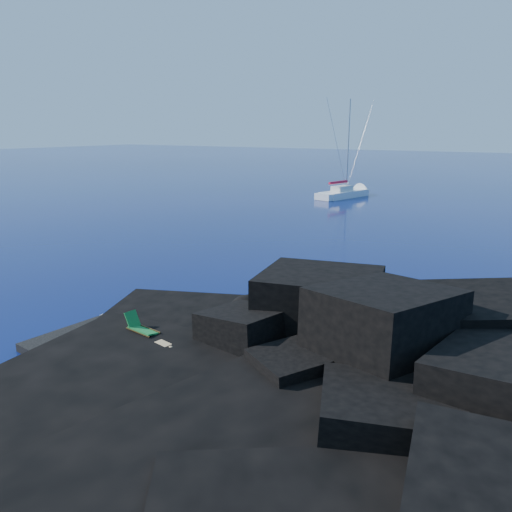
{
  "coord_description": "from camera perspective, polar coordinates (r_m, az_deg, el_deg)",
  "views": [
    {
      "loc": [
        18.5,
        -12.97,
        8.99
      ],
      "look_at": [
        4.1,
        10.18,
        2.0
      ],
      "focal_mm": 35.0,
      "sensor_mm": 36.0,
      "label": 1
    }
  ],
  "objects": [
    {
      "name": "ground",
      "position": [
        24.32,
        -21.61,
        -8.39
      ],
      "size": [
        400.0,
        400.0,
        0.0
      ],
      "primitive_type": "plane",
      "color": "#040C3C",
      "rests_on": "ground"
    },
    {
      "name": "headland",
      "position": [
        19.13,
        11.7,
        -13.97
      ],
      "size": [
        24.0,
        24.0,
        3.6
      ],
      "primitive_type": null,
      "color": "black",
      "rests_on": "ground"
    },
    {
      "name": "beach",
      "position": [
        21.41,
        -13.12,
        -10.85
      ],
      "size": [
        9.08,
        6.86,
        0.7
      ],
      "primitive_type": "cube",
      "rotation": [
        0.0,
        0.0,
        -0.1
      ],
      "color": "black",
      "rests_on": "ground"
    },
    {
      "name": "surf_foam",
      "position": [
        24.21,
        -4.71,
        -7.47
      ],
      "size": [
        10.0,
        8.0,
        0.06
      ],
      "primitive_type": null,
      "color": "white",
      "rests_on": "ground"
    },
    {
      "name": "sailboat",
      "position": [
        68.57,
        10.0,
        6.62
      ],
      "size": [
        5.43,
        12.45,
        12.79
      ],
      "primitive_type": null,
      "rotation": [
        0.0,
        0.0,
        -0.24
      ],
      "color": "white",
      "rests_on": "ground"
    },
    {
      "name": "deck_chair",
      "position": [
        21.82,
        -12.8,
        -7.77
      ],
      "size": [
        1.67,
        0.9,
        1.1
      ],
      "primitive_type": null,
      "rotation": [
        0.0,
        0.0,
        -0.13
      ],
      "color": "#1A7932",
      "rests_on": "beach"
    },
    {
      "name": "towel",
      "position": [
        20.75,
        -10.54,
        -10.4
      ],
      "size": [
        2.29,
        1.4,
        0.06
      ],
      "primitive_type": "cube",
      "rotation": [
        0.0,
        0.0,
        -0.19
      ],
      "color": "silver",
      "rests_on": "beach"
    },
    {
      "name": "sunbather",
      "position": [
        20.68,
        -10.56,
        -10.0
      ],
      "size": [
        2.01,
        0.84,
        0.26
      ],
      "primitive_type": null,
      "rotation": [
        0.0,
        0.0,
        -0.19
      ],
      "color": "tan",
      "rests_on": "towel"
    },
    {
      "name": "marker_cone",
      "position": [
        23.52,
        -14.19,
        -6.83
      ],
      "size": [
        0.44,
        0.44,
        0.61
      ],
      "primitive_type": "cone",
      "rotation": [
        0.0,
        0.0,
        -0.12
      ],
      "color": "orange",
      "rests_on": "beach"
    }
  ]
}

